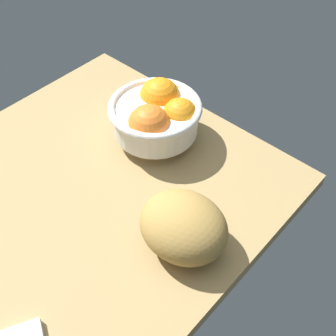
# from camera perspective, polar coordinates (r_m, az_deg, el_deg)

# --- Properties ---
(ground_plane) EXTENTS (0.81, 0.66, 0.03)m
(ground_plane) POSITION_cam_1_polar(r_m,az_deg,el_deg) (0.85, -13.36, -5.63)
(ground_plane) COLOR #A38754
(fruit_bowl) EXTENTS (0.19, 0.19, 0.12)m
(fruit_bowl) POSITION_cam_1_polar(r_m,az_deg,el_deg) (0.90, -1.40, 6.88)
(fruit_bowl) COLOR white
(fruit_bowl) RESTS_ON ground
(bread_loaf) EXTENTS (0.15, 0.17, 0.10)m
(bread_loaf) POSITION_cam_1_polar(r_m,az_deg,el_deg) (0.73, 2.06, -7.72)
(bread_loaf) COLOR #AE8843
(bread_loaf) RESTS_ON ground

